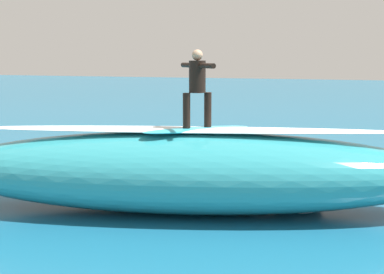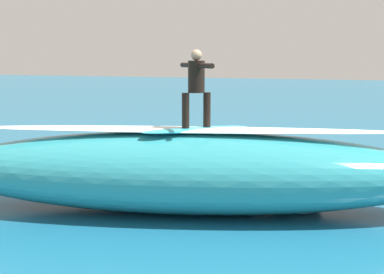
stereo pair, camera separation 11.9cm
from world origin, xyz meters
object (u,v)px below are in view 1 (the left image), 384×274
(surfboard_paddling, at_px, (188,172))
(surfer_paddling, at_px, (186,165))
(surfer_riding, at_px, (197,82))
(surfboard_riding, at_px, (197,130))

(surfboard_paddling, distance_m, surfer_paddling, 0.20)
(surfer_riding, xyz_separation_m, surfboard_paddling, (1.35, -3.12, -2.46))
(surfer_riding, bearing_deg, surfer_paddling, -109.79)
(surfer_riding, relative_size, surfboard_paddling, 0.72)
(surfer_riding, distance_m, surfer_paddling, 4.21)
(surfer_riding, xyz_separation_m, surfer_paddling, (1.43, -3.22, -2.30))
(surfer_riding, bearing_deg, surfboard_paddling, -110.44)
(surfboard_riding, relative_size, surfboard_paddling, 1.07)
(surfer_riding, distance_m, surfboard_paddling, 4.20)
(surfboard_riding, height_order, surfer_paddling, surfboard_riding)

